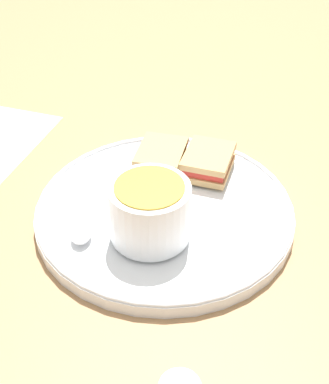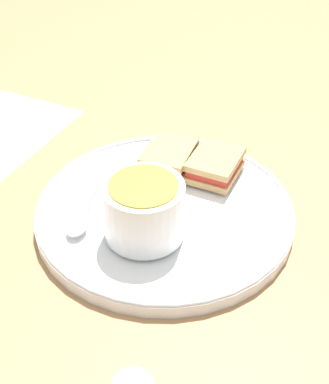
{
  "view_description": "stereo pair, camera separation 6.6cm",
  "coord_description": "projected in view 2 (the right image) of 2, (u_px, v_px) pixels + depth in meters",
  "views": [
    {
      "loc": [
        -0.37,
        -0.37,
        0.45
      ],
      "look_at": [
        0.0,
        0.0,
        0.04
      ],
      "focal_mm": 50.0,
      "sensor_mm": 36.0,
      "label": 1
    },
    {
      "loc": [
        -0.32,
        -0.41,
        0.45
      ],
      "look_at": [
        0.0,
        0.0,
        0.04
      ],
      "focal_mm": 50.0,
      "sensor_mm": 36.0,
      "label": 2
    }
  ],
  "objects": [
    {
      "name": "ground_plane",
      "position": [
        164.0,
        217.0,
        0.69
      ],
      "size": [
        2.4,
        2.4,
        0.0
      ],
      "primitive_type": "plane",
      "color": "#9E754C"
    },
    {
      "name": "spoon",
      "position": [
        79.0,
        222.0,
        0.65
      ],
      "size": [
        0.1,
        0.09,
        0.01
      ],
      "rotation": [
        0.0,
        0.0,
        3.89
      ],
      "color": "silver",
      "rests_on": "plate"
    },
    {
      "name": "soup_bowl",
      "position": [
        144.0,
        209.0,
        0.61
      ],
      "size": [
        0.09,
        0.09,
        0.07
      ],
      "color": "white",
      "rests_on": "plate"
    },
    {
      "name": "sandwich_half_near",
      "position": [
        215.0,
        165.0,
        0.72
      ],
      "size": [
        0.1,
        0.09,
        0.03
      ],
      "rotation": [
        0.0,
        0.0,
        0.47
      ],
      "color": "tan",
      "rests_on": "plate"
    },
    {
      "name": "plate",
      "position": [
        164.0,
        210.0,
        0.68
      ],
      "size": [
        0.33,
        0.33,
        0.02
      ],
      "color": "white",
      "rests_on": "ground_plane"
    },
    {
      "name": "sandwich_half_far",
      "position": [
        169.0,
        158.0,
        0.73
      ],
      "size": [
        0.1,
        0.09,
        0.03
      ],
      "rotation": [
        0.0,
        0.0,
        0.55
      ],
      "color": "tan",
      "rests_on": "plate"
    }
  ]
}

